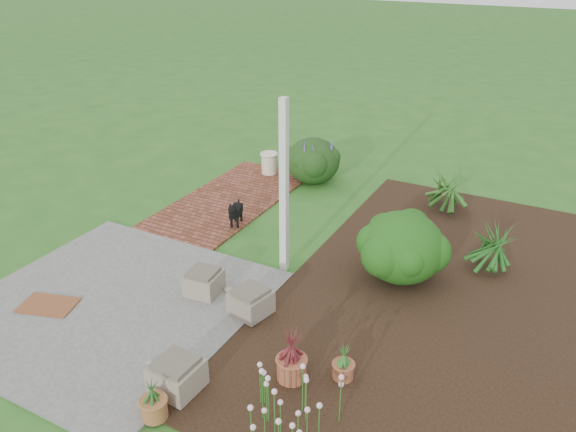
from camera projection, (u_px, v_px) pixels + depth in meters
The scene contains 19 objects.
ground at pixel (263, 267), 8.12m from camera, with size 80.00×80.00×0.00m, color #28601E.
concrete_patio at pixel (111, 304), 7.26m from camera, with size 3.50×3.50×0.04m, color #5B5B58.
brick_path at pixel (231, 199), 10.22m from camera, with size 1.60×3.50×0.04m, color brown.
garden_bed at pixel (444, 295), 7.46m from camera, with size 4.00×7.00×0.03m, color black.
veranda_post at pixel (284, 189), 7.53m from camera, with size 0.10×0.10×2.50m, color white.
stone_trough_near at pixel (177, 376), 5.80m from camera, with size 0.46×0.46×0.31m, color gray.
stone_trough_mid at pixel (204, 283), 7.42m from camera, with size 0.43×0.43×0.29m, color gray.
stone_trough_far at pixel (251, 303), 7.00m from camera, with size 0.44×0.44×0.29m, color #746E59.
coir_doormat at pixel (48, 305), 7.19m from camera, with size 0.70×0.45×0.02m, color brown.
black_dog at pixel (235, 211), 9.12m from camera, with size 0.25×0.49×0.43m.
cream_ceramic_urn at pixel (269, 163), 11.23m from camera, with size 0.31×0.31×0.41m, color beige.
evergreen_shrub at pixel (402, 246), 7.64m from camera, with size 1.15×1.15×0.98m, color #0B370A.
agapanthus_clump_back at pixel (493, 243), 7.86m from camera, with size 0.92×0.92×0.83m, color #0E3D14, non-canonical shape.
agapanthus_clump_front at pixel (447, 185), 9.62m from camera, with size 1.02×1.02×0.90m, color #153F0D, non-canonical shape.
pink_flower_patch at pixel (286, 406), 5.23m from camera, with size 0.98×0.98×0.63m, color #113D0F, non-canonical shape.
terracotta_pot_bronze at pixel (292, 368), 5.97m from camera, with size 0.32×0.32×0.26m, color #9D5435.
terracotta_pot_small_left at pixel (343, 370), 5.99m from camera, with size 0.23×0.23×0.19m, color brown.
terracotta_pot_small_right at pixel (154, 408), 5.48m from camera, with size 0.26×0.26×0.22m, color #995C34.
purple_flowering_bush at pixel (313, 160), 10.86m from camera, with size 1.05×1.05×0.89m, color black.
Camera 1 is at (3.60, -5.97, 4.24)m, focal length 35.00 mm.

